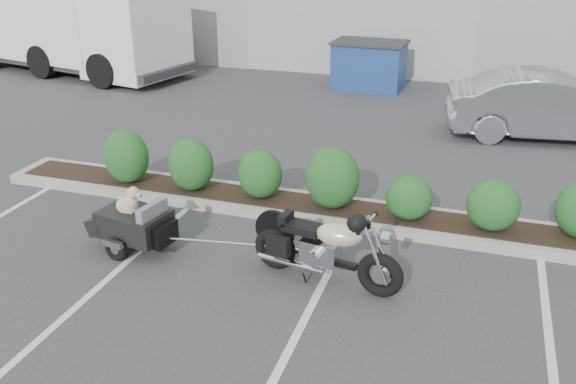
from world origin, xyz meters
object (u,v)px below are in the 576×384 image
(motorcycle, at_px, (325,249))
(pet_trailer, at_px, (134,222))
(dumpster, at_px, (369,65))
(sedan, at_px, (551,106))
(delivery_truck, at_px, (72,17))

(motorcycle, distance_m, pet_trailer, 2.78)
(pet_trailer, relative_size, dumpster, 0.81)
(sedan, bearing_deg, pet_trailer, 132.28)
(sedan, height_order, delivery_truck, delivery_truck)
(motorcycle, distance_m, dumpster, 10.48)
(sedan, height_order, dumpster, sedan)
(sedan, xyz_separation_m, delivery_truck, (-13.74, 2.55, 0.98))
(motorcycle, height_order, dumpster, dumpster)
(sedan, distance_m, dumpster, 5.57)
(dumpster, distance_m, delivery_truck, 9.26)
(delivery_truck, bearing_deg, dumpster, 16.27)
(motorcycle, distance_m, sedan, 7.81)
(dumpster, bearing_deg, sedan, -32.54)
(motorcycle, xyz_separation_m, dumpster, (-1.48, 10.37, 0.19))
(delivery_truck, bearing_deg, sedan, 1.71)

